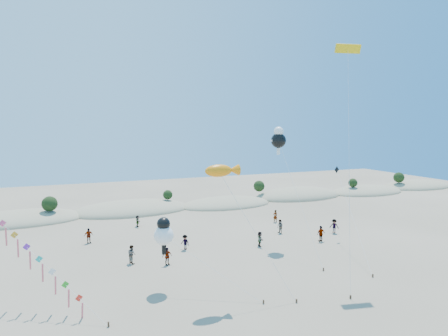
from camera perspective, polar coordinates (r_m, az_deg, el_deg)
dune_ridge at (r=63.14m, az=-12.88°, el=-6.24°), size 145.30×11.49×5.57m
fish_kite at (r=29.72m, az=-0.24°, el=-0.43°), size 6.24×4.31×10.69m
cartoon_kite_low at (r=32.23m, az=-9.17°, el=-9.74°), size 7.32×6.64×6.14m
cartoon_kite_high at (r=44.16m, az=8.31°, el=4.42°), size 2.00×10.82×13.67m
parafoil_kite at (r=38.53m, az=18.36°, el=16.44°), size 5.65×7.11×21.41m
dark_kite at (r=44.90m, az=18.09°, el=-4.22°), size 5.99×12.50×8.77m
beachgoers at (r=45.25m, az=0.27°, el=-10.09°), size 30.78×16.65×1.90m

